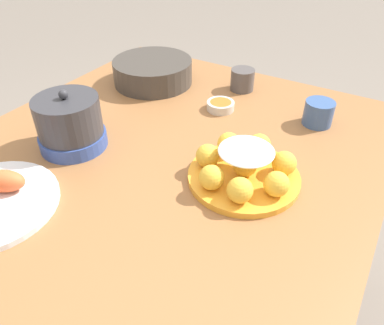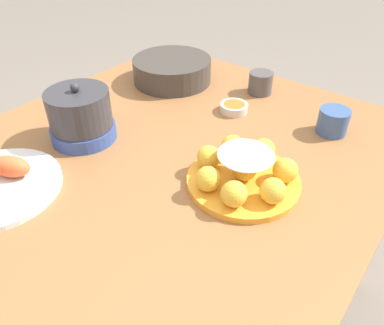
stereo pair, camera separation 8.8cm
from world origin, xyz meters
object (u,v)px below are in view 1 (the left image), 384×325
cake_plate (244,168)px  warming_pot (70,123)px  cup_far (242,80)px  sauce_bowl (221,105)px  serving_bowl (153,71)px  cup_near (318,113)px  dining_table (145,198)px

cake_plate → warming_pot: size_ratio=1.51×
cup_far → sauce_bowl: bearing=-179.0°
serving_bowl → cup_far: bearing=-69.2°
cup_near → warming_pot: warming_pot is taller
cake_plate → sauce_bowl: cake_plate is taller
sauce_bowl → cup_far: size_ratio=1.08×
cake_plate → serving_bowl: 0.60m
cake_plate → cup_far: 0.49m
dining_table → serving_bowl: 0.53m
cake_plate → cup_far: (0.44, 0.21, 0.00)m
serving_bowl → cup_far: serving_bowl is taller
sauce_bowl → serving_bowl: bearing=79.8°
dining_table → cake_plate: size_ratio=5.25×
dining_table → cup_far: cup_far is taller
cup_near → cup_far: size_ratio=1.06×
sauce_bowl → warming_pot: bearing=147.0°
cup_near → warming_pot: size_ratio=0.48×
serving_bowl → cup_near: 0.57m
cake_plate → cup_far: cake_plate is taller
serving_bowl → warming_pot: warming_pot is taller
cup_near → warming_pot: bearing=130.3°
cup_far → warming_pot: warming_pot is taller
warming_pot → cup_far: bearing=-24.1°
dining_table → cup_far: 0.55m
serving_bowl → cup_near: serving_bowl is taller
dining_table → serving_bowl: serving_bowl is taller
dining_table → cup_far: (0.54, -0.02, 0.12)m
sauce_bowl → cup_near: 0.29m
serving_bowl → cup_far: (0.11, -0.29, -0.01)m
cake_plate → serving_bowl: cake_plate is taller
dining_table → cup_far: bearing=-1.8°
dining_table → cup_near: (0.45, -0.30, 0.12)m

